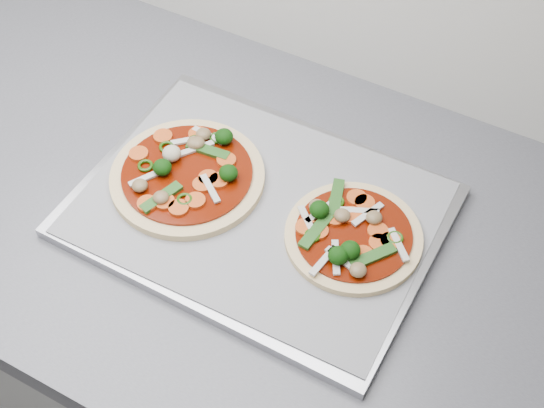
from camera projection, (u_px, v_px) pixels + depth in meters
The scene contains 5 objects.
countertop at pixel (366, 277), 0.91m from camera, with size 3.60×0.60×0.04m, color slate.
baking_tray at pixel (258, 211), 0.94m from camera, with size 0.44×0.32×0.01m, color #9A9AA0.
parchment at pixel (258, 207), 0.93m from camera, with size 0.42×0.30×0.00m, color gray.
pizza_left at pixel (188, 174), 0.95m from camera, with size 0.23×0.23×0.03m.
pizza_right at pixel (351, 235), 0.89m from camera, with size 0.22×0.22×0.03m.
Camera 1 is at (0.14, 0.80, 1.64)m, focal length 50.00 mm.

